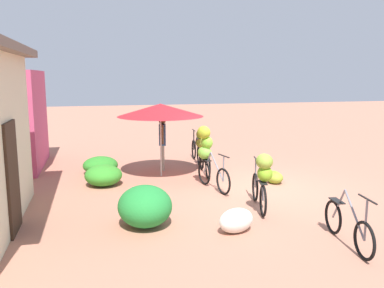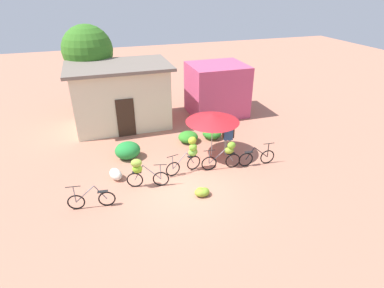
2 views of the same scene
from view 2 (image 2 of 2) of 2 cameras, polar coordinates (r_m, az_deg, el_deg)
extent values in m
plane|color=#B2725A|center=(12.32, -1.42, -7.80)|extent=(60.00, 60.00, 0.00)
cube|color=beige|center=(17.38, -12.86, 8.38)|extent=(4.85, 3.04, 3.20)
cube|color=#72665B|center=(16.91, -13.47, 13.74)|extent=(5.35, 3.54, 0.16)
cube|color=#332319|center=(16.15, -12.02, 4.69)|extent=(0.90, 0.06, 2.00)
cube|color=#C64971|center=(18.67, 4.56, 9.92)|extent=(3.20, 2.80, 2.95)
cylinder|color=brown|center=(19.74, -17.59, 9.56)|extent=(0.35, 0.35, 2.85)
sphere|color=#357120|center=(19.20, -18.59, 15.97)|extent=(2.81, 2.81, 2.81)
ellipsoid|color=#238636|center=(14.32, -11.71, -1.15)|extent=(1.14, 1.02, 0.77)
ellipsoid|color=#348E29|center=(15.49, -0.71, 1.30)|extent=(0.99, 0.95, 0.53)
ellipsoid|color=#2F8A29|center=(15.93, 3.68, 1.98)|extent=(0.96, 0.99, 0.50)
cylinder|color=beige|center=(14.01, 3.69, 1.50)|extent=(0.04, 0.04, 1.96)
cone|color=red|center=(13.64, 3.80, 4.81)|extent=(2.38, 2.38, 0.35)
torus|color=black|center=(11.77, -20.45, -9.96)|extent=(0.61, 0.13, 0.61)
torus|color=black|center=(11.61, -15.31, -9.66)|extent=(0.61, 0.13, 0.61)
cylinder|color=slate|center=(11.45, -16.42, -8.51)|extent=(0.40, 0.09, 0.62)
cylinder|color=slate|center=(11.53, -19.03, -8.67)|extent=(0.70, 0.13, 0.63)
cylinder|color=black|center=(11.40, -21.00, -7.32)|extent=(0.50, 0.10, 0.03)
cylinder|color=slate|center=(11.59, -20.72, -8.66)|extent=(0.04, 0.04, 0.66)
cube|color=black|center=(11.42, -16.05, -8.36)|extent=(0.38, 0.19, 0.02)
torus|color=black|center=(12.25, -5.71, -6.37)|extent=(0.63, 0.20, 0.64)
torus|color=black|center=(12.33, -10.42, -6.50)|extent=(0.63, 0.20, 0.64)
cylinder|color=slate|center=(12.13, -9.72, -5.22)|extent=(0.38, 0.13, 0.66)
cylinder|color=slate|center=(12.09, -7.34, -5.15)|extent=(0.67, 0.20, 0.67)
cylinder|color=black|center=(11.90, -5.86, -3.80)|extent=(0.49, 0.15, 0.03)
cylinder|color=slate|center=(12.07, -5.78, -5.10)|extent=(0.04, 0.04, 0.64)
cube|color=black|center=(12.13, -10.09, -5.12)|extent=(0.38, 0.22, 0.02)
ellipsoid|color=#7DB525|center=(11.99, -10.00, -4.52)|extent=(0.44, 0.39, 0.33)
ellipsoid|color=#8CAD3A|center=(11.88, -10.17, -3.44)|extent=(0.48, 0.42, 0.31)
torus|color=black|center=(12.81, -3.51, -4.60)|extent=(0.64, 0.18, 0.64)
torus|color=black|center=(13.20, 0.31, -3.47)|extent=(0.64, 0.18, 0.64)
cylinder|color=slate|center=(12.98, -0.34, -2.55)|extent=(0.38, 0.11, 0.61)
cylinder|color=slate|center=(12.78, -2.27, -3.10)|extent=(0.66, 0.17, 0.62)
cylinder|color=black|center=(12.49, -3.59, -2.20)|extent=(0.50, 0.13, 0.03)
cylinder|color=slate|center=(12.65, -3.55, -3.42)|extent=(0.04, 0.04, 0.62)
cube|color=black|center=(12.98, -0.06, -2.26)|extent=(0.38, 0.21, 0.02)
ellipsoid|color=#75B73D|center=(12.93, 0.18, -1.50)|extent=(0.50, 0.45, 0.33)
ellipsoid|color=#79BE31|center=(12.75, 0.19, -0.58)|extent=(0.40, 0.35, 0.33)
ellipsoid|color=#99A926|center=(12.70, 0.06, 0.63)|extent=(0.46, 0.43, 0.33)
torus|color=black|center=(13.15, 3.14, -3.58)|extent=(0.67, 0.11, 0.66)
torus|color=black|center=(13.44, 7.49, -3.05)|extent=(0.67, 0.11, 0.66)
cylinder|color=slate|center=(13.24, 6.81, -2.05)|extent=(0.40, 0.07, 0.61)
cylinder|color=slate|center=(13.09, 4.62, -2.31)|extent=(0.71, 0.10, 0.62)
cylinder|color=black|center=(12.84, 3.21, -1.20)|extent=(0.50, 0.08, 0.03)
cylinder|color=slate|center=(13.00, 3.17, -2.41)|extent=(0.04, 0.04, 0.63)
cube|color=black|center=(13.23, 7.15, -1.76)|extent=(0.37, 0.17, 0.02)
ellipsoid|color=olive|center=(13.16, 6.81, -1.14)|extent=(0.45, 0.38, 0.29)
ellipsoid|color=#79B72E|center=(13.06, 7.25, -0.23)|extent=(0.42, 0.36, 0.30)
torus|color=black|center=(14.02, 13.63, -2.30)|extent=(0.66, 0.10, 0.66)
torus|color=black|center=(13.61, 9.82, -2.84)|extent=(0.66, 0.10, 0.66)
cylinder|color=black|center=(13.54, 10.60, -1.74)|extent=(0.39, 0.06, 0.57)
cylinder|color=black|center=(13.75, 12.53, -1.48)|extent=(0.68, 0.09, 0.58)
cylinder|color=black|center=(13.71, 13.93, 0.08)|extent=(0.50, 0.07, 0.03)
cylinder|color=black|center=(13.86, 13.78, -1.12)|extent=(0.04, 0.04, 0.66)
cube|color=black|center=(13.47, 10.34, -1.47)|extent=(0.37, 0.17, 0.02)
ellipsoid|color=#79C425|center=(11.79, 1.60, -8.71)|extent=(0.48, 0.46, 0.32)
ellipsoid|color=olive|center=(11.77, 1.64, -8.85)|extent=(0.51, 0.44, 0.30)
ellipsoid|color=olive|center=(11.79, 2.19, -8.79)|extent=(0.56, 0.52, 0.30)
ellipsoid|color=silver|center=(13.03, -13.81, -5.37)|extent=(0.65, 0.81, 0.44)
cylinder|color=gray|center=(14.42, 6.86, -0.50)|extent=(0.11, 0.11, 0.77)
cylinder|color=gray|center=(14.38, 6.16, -0.55)|extent=(0.11, 0.11, 0.77)
cube|color=#33598C|center=(14.09, 6.66, 1.94)|extent=(0.43, 0.27, 0.61)
cylinder|color=brown|center=(14.14, 7.65, 2.10)|extent=(0.08, 0.08, 0.55)
cylinder|color=brown|center=(14.02, 5.67, 1.99)|extent=(0.08, 0.08, 0.55)
sphere|color=brown|center=(13.92, 6.75, 3.45)|extent=(0.21, 0.21, 0.21)
camera|label=1|loc=(15.40, -40.60, 4.39)|focal=37.48mm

